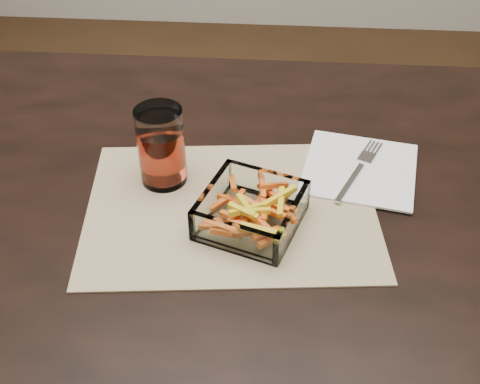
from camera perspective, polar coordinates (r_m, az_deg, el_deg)
name	(u,v)px	position (r m, az deg, el deg)	size (l,w,h in m)	color
dining_table	(272,233)	(1.03, 3.02, -3.89)	(1.60, 0.90, 0.75)	black
placemat	(231,208)	(0.94, -0.85, -1.55)	(0.45, 0.33, 0.00)	tan
glass_bowl	(251,212)	(0.90, 1.05, -1.94)	(0.18, 0.18, 0.05)	white
tumbler	(162,149)	(0.97, -7.45, 4.09)	(0.08, 0.08, 0.13)	white
napkin	(360,169)	(1.03, 11.29, 2.17)	(0.18, 0.18, 0.00)	white
fork	(359,168)	(1.03, 11.26, 2.26)	(0.09, 0.17, 0.00)	silver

